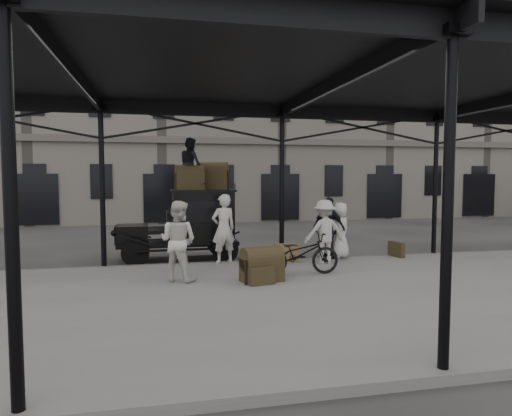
% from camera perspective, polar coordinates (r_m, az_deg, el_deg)
% --- Properties ---
extents(ground, '(120.00, 120.00, 0.00)m').
position_cam_1_polar(ground, '(11.69, 5.84, -8.83)').
color(ground, '#383533').
rests_on(ground, ground).
extents(platform, '(28.00, 8.00, 0.15)m').
position_cam_1_polar(platform, '(9.85, 9.49, -10.88)').
color(platform, slate).
rests_on(platform, ground).
extents(canopy, '(22.50, 9.00, 4.74)m').
position_cam_1_polar(canopy, '(9.98, 9.20, 15.53)').
color(canopy, black).
rests_on(canopy, ground).
extents(building_frontage, '(64.00, 8.00, 14.00)m').
position_cam_1_polar(building_frontage, '(29.38, -5.22, 12.67)').
color(building_frontage, slate).
rests_on(building_frontage, ground).
extents(taxi, '(3.65, 1.55, 2.18)m').
position_cam_1_polar(taxi, '(14.18, -7.99, -1.64)').
color(taxi, black).
rests_on(taxi, ground).
extents(porter_left, '(0.81, 0.65, 1.94)m').
position_cam_1_polar(porter_left, '(12.85, -4.09, -2.58)').
color(porter_left, beige).
rests_on(porter_left, platform).
extents(porter_midleft, '(1.15, 1.09, 1.88)m').
position_cam_1_polar(porter_midleft, '(10.80, -9.71, -4.07)').
color(porter_midleft, silver).
rests_on(porter_midleft, platform).
extents(porter_centre, '(0.97, 0.88, 1.67)m').
position_cam_1_polar(porter_centre, '(13.79, 10.42, -2.76)').
color(porter_centre, silver).
rests_on(porter_centre, platform).
extents(porter_official, '(0.98, 1.12, 1.82)m').
position_cam_1_polar(porter_official, '(13.65, 9.11, -2.49)').
color(porter_official, black).
rests_on(porter_official, platform).
extents(porter_right, '(1.20, 0.76, 1.78)m').
position_cam_1_polar(porter_right, '(12.91, 8.56, -2.93)').
color(porter_right, beige).
rests_on(porter_right, platform).
extents(bicycle, '(2.01, 0.72, 1.05)m').
position_cam_1_polar(bicycle, '(11.39, 5.46, -5.70)').
color(bicycle, black).
rests_on(bicycle, platform).
extents(porter_roof, '(0.81, 0.91, 1.57)m').
position_cam_1_polar(porter_roof, '(14.01, -8.16, 5.50)').
color(porter_roof, black).
rests_on(porter_roof, taxi).
extents(steamer_trunk_roof_near, '(0.88, 0.58, 0.61)m').
position_cam_1_polar(steamer_trunk_roof_near, '(13.86, -8.30, 3.54)').
color(steamer_trunk_roof_near, '#41341E').
rests_on(steamer_trunk_roof_near, taxi).
extents(steamer_trunk_roof_far, '(1.07, 0.80, 0.70)m').
position_cam_1_polar(steamer_trunk_roof_far, '(14.37, -5.43, 3.75)').
color(steamer_trunk_roof_far, '#41341E').
rests_on(steamer_trunk_roof_far, taxi).
extents(steamer_trunk_platform, '(1.03, 0.77, 0.68)m').
position_cam_1_polar(steamer_trunk_platform, '(10.68, 0.74, -7.36)').
color(steamer_trunk_platform, '#41341E').
rests_on(steamer_trunk_platform, platform).
extents(wicker_hamper, '(0.63, 0.50, 0.50)m').
position_cam_1_polar(wicker_hamper, '(13.09, 3.86, -5.63)').
color(wicker_hamper, olive).
rests_on(wicker_hamper, platform).
extents(suitcase_upright, '(0.28, 0.62, 0.45)m').
position_cam_1_polar(suitcase_upright, '(14.51, 17.14, -4.95)').
color(suitcase_upright, '#41341E').
rests_on(suitcase_upright, platform).
extents(suitcase_flat, '(0.62, 0.28, 0.40)m').
position_cam_1_polar(suitcase_flat, '(10.35, 0.79, -8.52)').
color(suitcase_flat, '#41341E').
rests_on(suitcase_flat, platform).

